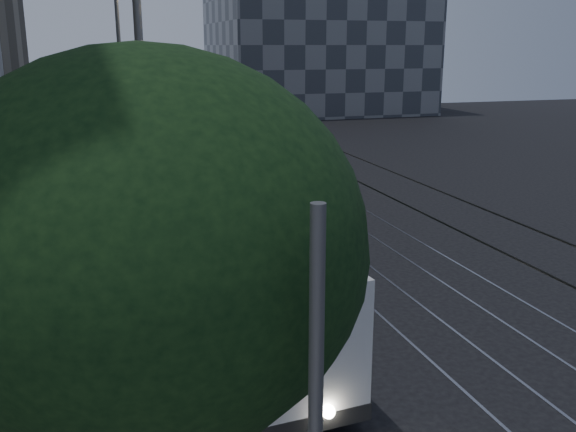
% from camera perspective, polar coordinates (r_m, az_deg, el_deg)
% --- Properties ---
extents(ground, '(120.00, 120.00, 0.00)m').
position_cam_1_polar(ground, '(18.04, 7.52, -9.00)').
color(ground, black).
rests_on(ground, ground).
extents(sidewalk, '(5.00, 90.00, 0.15)m').
position_cam_1_polar(sidewalk, '(35.64, -17.65, 2.56)').
color(sidewalk, gray).
rests_on(sidewalk, ground).
extents(tram_rails, '(4.52, 90.00, 0.02)m').
position_cam_1_polar(tram_rails, '(36.92, -1.94, 3.56)').
color(tram_rails, '#9999A1').
rests_on(tram_rails, ground).
extents(overhead_wires, '(2.23, 90.00, 6.00)m').
position_cam_1_polar(overhead_wires, '(35.17, -13.94, 8.28)').
color(overhead_wires, black).
rests_on(overhead_wires, ground).
extents(building_distant_right, '(22.00, 18.00, 24.00)m').
position_cam_1_polar(building_distant_right, '(74.42, 2.53, 18.55)').
color(building_distant_right, '#323740').
rests_on(building_distant_right, ground).
extents(trolleybus, '(3.56, 12.34, 5.63)m').
position_cam_1_polar(trolleybus, '(17.13, -6.33, -4.20)').
color(trolleybus, silver).
rests_on(trolleybus, ground).
extents(pickup_silver, '(4.55, 6.23, 1.57)m').
position_cam_1_polar(pickup_silver, '(26.85, -8.13, 0.79)').
color(pickup_silver, '#B9BDC1').
rests_on(pickup_silver, ground).
extents(car_white_a, '(2.10, 3.90, 1.26)m').
position_cam_1_polar(car_white_a, '(34.66, -12.42, 3.52)').
color(car_white_a, silver).
rests_on(car_white_a, ground).
extents(car_white_b, '(2.55, 5.47, 1.55)m').
position_cam_1_polar(car_white_b, '(35.12, -12.51, 3.90)').
color(car_white_b, silver).
rests_on(car_white_b, ground).
extents(car_white_c, '(2.57, 3.88, 1.21)m').
position_cam_1_polar(car_white_c, '(44.49, -13.62, 5.88)').
color(car_white_c, '#BAB9BE').
rests_on(car_white_c, ground).
extents(car_white_d, '(2.54, 4.55, 1.46)m').
position_cam_1_polar(car_white_d, '(45.10, -11.64, 6.28)').
color(car_white_d, silver).
rests_on(car_white_d, ground).
extents(tree_0, '(5.42, 5.42, 7.33)m').
position_cam_1_polar(tree_0, '(8.04, -12.31, -2.77)').
color(tree_0, '#2E2019').
rests_on(tree_0, ground).
extents(tree_1, '(4.15, 4.15, 6.01)m').
position_cam_1_polar(tree_1, '(15.23, -16.61, 2.31)').
color(tree_1, '#2E2019').
rests_on(tree_1, ground).
extents(tree_2, '(3.95, 3.95, 5.90)m').
position_cam_1_polar(tree_2, '(29.08, -17.22, 7.97)').
color(tree_2, '#2E2019').
rests_on(tree_2, ground).
extents(tree_3, '(4.66, 4.66, 6.43)m').
position_cam_1_polar(tree_3, '(31.83, -16.41, 8.98)').
color(tree_3, '#2E2019').
rests_on(tree_3, ground).
extents(tree_4, '(5.60, 5.60, 7.08)m').
position_cam_1_polar(tree_4, '(41.44, -16.78, 10.53)').
color(tree_4, '#2E2019').
rests_on(tree_4, ground).
extents(tree_5, '(5.02, 5.02, 6.37)m').
position_cam_1_polar(tree_5, '(53.87, -17.00, 10.90)').
color(tree_5, '#2E2019').
rests_on(tree_5, ground).
extents(streetlamp_near, '(2.26, 0.44, 9.23)m').
position_cam_1_polar(streetlamp_near, '(16.00, -11.29, 8.64)').
color(streetlamp_near, '#5C5C5F').
rests_on(streetlamp_near, ground).
extents(streetlamp_far, '(2.72, 0.44, 11.43)m').
position_cam_1_polar(streetlamp_far, '(34.80, -14.00, 13.71)').
color(streetlamp_far, '#5C5C5F').
rests_on(streetlamp_far, ground).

